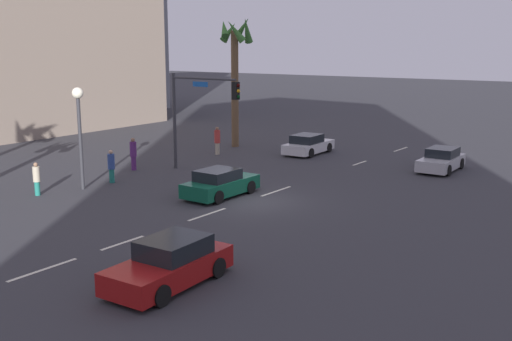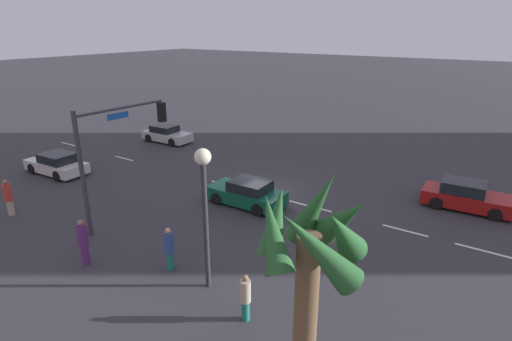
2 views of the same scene
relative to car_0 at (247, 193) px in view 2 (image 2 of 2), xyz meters
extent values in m
plane|color=#333338|center=(0.14, -1.62, -0.63)|extent=(220.00, 220.00, 0.00)
cube|color=silver|center=(-11.07, -1.62, -0.62)|extent=(2.60, 0.14, 0.01)
cube|color=silver|center=(-7.66, -1.62, -0.62)|extent=(2.05, 0.14, 0.01)
cube|color=silver|center=(-2.85, -1.62, -0.62)|extent=(2.43, 0.14, 0.01)
cube|color=silver|center=(2.45, -1.62, -0.62)|extent=(2.56, 0.14, 0.01)
cube|color=silver|center=(11.69, -1.62, -0.62)|extent=(1.84, 0.14, 0.01)
cube|color=silver|center=(18.08, -1.62, -0.62)|extent=(2.31, 0.14, 0.01)
cube|color=#0F5138|center=(0.06, 0.00, -0.13)|extent=(4.10, 1.81, 0.68)
cube|color=black|center=(-0.19, 0.00, 0.47)|extent=(1.98, 1.58, 0.51)
cylinder|color=black|center=(1.31, 0.85, -0.31)|extent=(0.64, 0.23, 0.64)
cylinder|color=black|center=(1.33, -0.82, -0.31)|extent=(0.64, 0.23, 0.64)
cylinder|color=black|center=(-1.22, 0.82, -0.31)|extent=(0.64, 0.23, 0.64)
cylinder|color=black|center=(-1.20, -0.85, -0.31)|extent=(0.64, 0.23, 0.64)
cube|color=silver|center=(12.75, 2.73, -0.15)|extent=(4.26, 1.99, 0.63)
cube|color=black|center=(12.50, 2.72, 0.43)|extent=(2.08, 1.68, 0.55)
cylinder|color=black|center=(14.01, 3.64, -0.31)|extent=(0.65, 0.25, 0.64)
cylinder|color=black|center=(14.08, 1.93, -0.31)|extent=(0.65, 0.25, 0.64)
cylinder|color=black|center=(11.42, 3.53, -0.31)|extent=(0.65, 0.25, 0.64)
cylinder|color=black|center=(11.49, 1.82, -0.31)|extent=(0.65, 0.25, 0.64)
cube|color=maroon|center=(-9.58, -5.82, -0.12)|extent=(4.31, 2.01, 0.70)
cube|color=black|center=(-9.33, -5.81, 0.52)|extent=(2.11, 1.69, 0.57)
cylinder|color=black|center=(-10.85, -6.74, -0.31)|extent=(0.65, 0.25, 0.64)
cylinder|color=black|center=(-10.93, -5.04, -0.31)|extent=(0.65, 0.25, 0.64)
cylinder|color=black|center=(-8.23, -6.61, -0.31)|extent=(0.65, 0.25, 0.64)
cylinder|color=black|center=(-8.31, -4.91, -0.31)|extent=(0.65, 0.25, 0.64)
cube|color=#B7B7BC|center=(12.34, -6.48, -0.14)|extent=(4.08, 1.85, 0.65)
cube|color=black|center=(12.58, -6.47, 0.44)|extent=(1.98, 1.58, 0.52)
cylinder|color=black|center=(11.12, -7.33, -0.31)|extent=(0.65, 0.24, 0.64)
cylinder|color=black|center=(11.07, -5.72, -0.31)|extent=(0.65, 0.24, 0.64)
cylinder|color=black|center=(13.61, -7.24, -0.31)|extent=(0.65, 0.24, 0.64)
cylinder|color=black|center=(13.56, -5.63, -0.31)|extent=(0.65, 0.24, 0.64)
cylinder|color=#38383D|center=(3.89, 6.59, 2.18)|extent=(0.20, 0.20, 5.60)
cylinder|color=#38383D|center=(3.83, 4.27, 4.73)|extent=(0.24, 4.65, 0.12)
cube|color=black|center=(3.77, 1.94, 4.15)|extent=(0.33, 0.33, 0.95)
sphere|color=#360503|center=(3.76, 1.76, 4.45)|extent=(0.20, 0.20, 0.20)
sphere|color=orange|center=(3.76, 1.76, 4.15)|extent=(0.20, 0.20, 0.20)
sphere|color=black|center=(3.76, 1.76, 3.85)|extent=(0.20, 0.20, 0.20)
cube|color=#1959B2|center=(3.83, 4.50, 4.41)|extent=(0.07, 1.10, 0.28)
cylinder|color=#2D2D33|center=(-2.92, 6.60, 1.67)|extent=(0.18, 0.18, 4.58)
sphere|color=#F2EACC|center=(-2.92, 6.60, 4.24)|extent=(0.56, 0.56, 0.56)
cylinder|color=#B2A58C|center=(8.91, 7.51, -0.23)|extent=(0.31, 0.31, 0.78)
cylinder|color=#BF3833|center=(8.91, 7.51, 0.58)|extent=(0.42, 0.42, 0.85)
sphere|color=#8C664C|center=(8.91, 7.51, 1.13)|extent=(0.23, 0.23, 0.23)
cylinder|color=#1E7266|center=(-5.07, 7.32, -0.28)|extent=(0.36, 0.36, 0.68)
cylinder|color=#B2A58C|center=(-5.07, 7.32, 0.43)|extent=(0.48, 0.48, 0.75)
sphere|color=#8C664C|center=(-5.07, 7.32, 0.91)|extent=(0.20, 0.20, 0.20)
cylinder|color=#59266B|center=(1.99, 8.15, -0.23)|extent=(0.41, 0.41, 0.80)
cylinder|color=#59266B|center=(1.99, 8.15, 0.61)|extent=(0.54, 0.54, 0.87)
sphere|color=#8C664C|center=(1.99, 8.15, 1.16)|extent=(0.24, 0.24, 0.24)
cylinder|color=#1E7266|center=(-1.03, 6.58, -0.26)|extent=(0.36, 0.36, 0.74)
cylinder|color=#2D478C|center=(-1.03, 6.58, 0.51)|extent=(0.48, 0.48, 0.80)
sphere|color=tan|center=(-1.03, 6.58, 1.02)|extent=(0.22, 0.22, 0.22)
cone|color=#235628|center=(-7.70, 9.98, 4.67)|extent=(0.78, 1.25, 1.43)
cone|color=#235628|center=(-7.90, 10.41, 4.66)|extent=(1.36, 1.25, 1.50)
cone|color=#235628|center=(-8.86, 10.56, 4.73)|extent=(1.62, 1.38, 1.65)
cone|color=#235628|center=(-9.03, 9.92, 4.78)|extent=(0.69, 1.36, 1.38)
cone|color=#235628|center=(-8.73, 9.19, 4.69)|extent=(1.56, 1.20, 1.46)
cone|color=#235628|center=(-8.08, 9.07, 4.73)|extent=(1.33, 0.94, 1.74)
camera|label=1|loc=(-22.21, -18.24, 6.51)|focal=42.88mm
camera|label=2|loc=(-11.31, 16.04, 8.20)|focal=28.78mm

